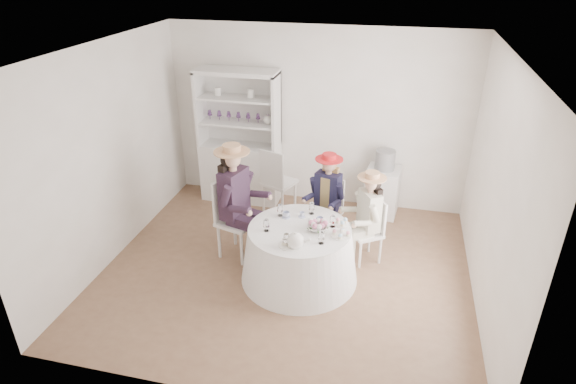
# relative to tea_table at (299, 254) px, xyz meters

# --- Properties ---
(ground) EXTENTS (4.50, 4.50, 0.00)m
(ground) POSITION_rel_tea_table_xyz_m (-0.19, 0.12, -0.35)
(ground) COLOR brown
(ground) RESTS_ON ground
(ceiling) EXTENTS (4.50, 4.50, 0.00)m
(ceiling) POSITION_rel_tea_table_xyz_m (-0.19, 0.12, 2.35)
(ceiling) COLOR white
(ceiling) RESTS_ON wall_back
(wall_back) EXTENTS (4.50, 0.00, 4.50)m
(wall_back) POSITION_rel_tea_table_xyz_m (-0.19, 2.12, 1.00)
(wall_back) COLOR silver
(wall_back) RESTS_ON ground
(wall_front) EXTENTS (4.50, 0.00, 4.50)m
(wall_front) POSITION_rel_tea_table_xyz_m (-0.19, -1.88, 1.00)
(wall_front) COLOR silver
(wall_front) RESTS_ON ground
(wall_left) EXTENTS (0.00, 4.50, 4.50)m
(wall_left) POSITION_rel_tea_table_xyz_m (-2.44, 0.12, 1.00)
(wall_left) COLOR silver
(wall_left) RESTS_ON ground
(wall_right) EXTENTS (0.00, 4.50, 4.50)m
(wall_right) POSITION_rel_tea_table_xyz_m (2.06, 0.12, 1.00)
(wall_right) COLOR silver
(wall_right) RESTS_ON ground
(tea_table) EXTENTS (1.42, 1.42, 0.70)m
(tea_table) POSITION_rel_tea_table_xyz_m (0.00, 0.00, 0.00)
(tea_table) COLOR white
(tea_table) RESTS_ON ground
(hutch) EXTENTS (1.35, 0.78, 2.07)m
(hutch) POSITION_rel_tea_table_xyz_m (-1.35, 1.89, 0.39)
(hutch) COLOR silver
(hutch) RESTS_ON ground
(side_table) EXTENTS (0.52, 0.52, 0.74)m
(side_table) POSITION_rel_tea_table_xyz_m (0.87, 1.87, 0.02)
(side_table) COLOR silver
(side_table) RESTS_ON ground
(hatbox) EXTENTS (0.38, 0.38, 0.29)m
(hatbox) POSITION_rel_tea_table_xyz_m (0.87, 1.87, 0.53)
(hatbox) COLOR black
(hatbox) RESTS_ON side_table
(guest_left) EXTENTS (0.63, 0.58, 1.55)m
(guest_left) POSITION_rel_tea_table_xyz_m (-0.88, 0.31, 0.53)
(guest_left) COLOR silver
(guest_left) RESTS_ON ground
(guest_mid) EXTENTS (0.48, 0.52, 1.28)m
(guest_mid) POSITION_rel_tea_table_xyz_m (0.18, 0.92, 0.38)
(guest_mid) COLOR silver
(guest_mid) RESTS_ON ground
(guest_right) EXTENTS (0.53, 0.50, 1.25)m
(guest_right) POSITION_rel_tea_table_xyz_m (0.74, 0.57, 0.36)
(guest_right) COLOR silver
(guest_right) RESTS_ON ground
(spare_chair) EXTENTS (0.55, 0.55, 1.05)m
(spare_chair) POSITION_rel_tea_table_xyz_m (-0.68, 1.51, 0.21)
(spare_chair) COLOR silver
(spare_chair) RESTS_ON ground
(teacup_a) EXTENTS (0.09, 0.09, 0.07)m
(teacup_a) POSITION_rel_tea_table_xyz_m (-0.21, 0.22, 0.39)
(teacup_a) COLOR white
(teacup_a) RESTS_ON tea_table
(teacup_b) EXTENTS (0.07, 0.07, 0.06)m
(teacup_b) POSITION_rel_tea_table_xyz_m (-0.03, 0.28, 0.38)
(teacup_b) COLOR white
(teacup_b) RESTS_ON tea_table
(teacup_c) EXTENTS (0.09, 0.09, 0.07)m
(teacup_c) POSITION_rel_tea_table_xyz_m (0.21, 0.18, 0.39)
(teacup_c) COLOR white
(teacup_c) RESTS_ON tea_table
(flower_bowl) EXTENTS (0.28, 0.28, 0.06)m
(flower_bowl) POSITION_rel_tea_table_xyz_m (0.21, 0.02, 0.38)
(flower_bowl) COLOR white
(flower_bowl) RESTS_ON tea_table
(flower_arrangement) EXTENTS (0.17, 0.18, 0.07)m
(flower_arrangement) POSITION_rel_tea_table_xyz_m (0.21, 0.02, 0.44)
(flower_arrangement) COLOR pink
(flower_arrangement) RESTS_ON tea_table
(table_teapot) EXTENTS (0.27, 0.19, 0.20)m
(table_teapot) POSITION_rel_tea_table_xyz_m (0.04, -0.39, 0.44)
(table_teapot) COLOR white
(table_teapot) RESTS_ON tea_table
(sandwich_plate) EXTENTS (0.23, 0.23, 0.05)m
(sandwich_plate) POSITION_rel_tea_table_xyz_m (-0.04, -0.37, 0.37)
(sandwich_plate) COLOR white
(sandwich_plate) RESTS_ON tea_table
(cupcake_stand) EXTENTS (0.23, 0.23, 0.22)m
(cupcake_stand) POSITION_rel_tea_table_xyz_m (0.49, -0.05, 0.43)
(cupcake_stand) COLOR white
(cupcake_stand) RESTS_ON tea_table
(stemware_set) EXTENTS (0.81, 0.85, 0.15)m
(stemware_set) POSITION_rel_tea_table_xyz_m (-0.00, 0.00, 0.43)
(stemware_set) COLOR white
(stemware_set) RESTS_ON tea_table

